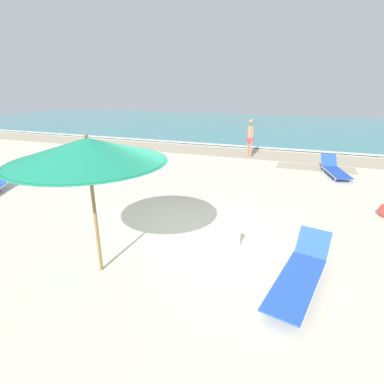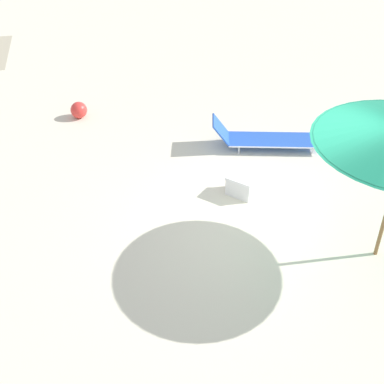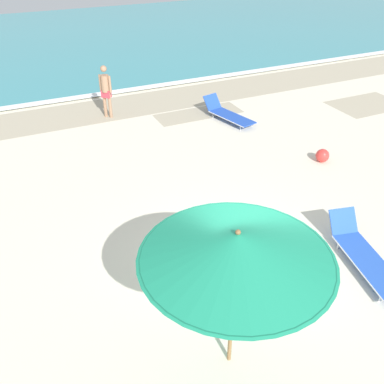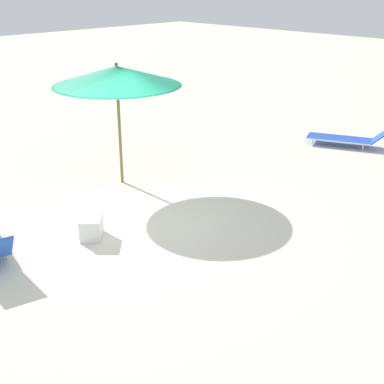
{
  "view_description": "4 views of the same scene",
  "coord_description": "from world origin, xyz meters",
  "px_view_note": "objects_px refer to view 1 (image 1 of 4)",
  "views": [
    {
      "loc": [
        2.15,
        -5.41,
        3.23
      ],
      "look_at": [
        -0.11,
        0.76,
        0.87
      ],
      "focal_mm": 28.0,
      "sensor_mm": 36.0,
      "label": 1
    },
    {
      "loc": [
        -6.63,
        2.51,
        5.8
      ],
      "look_at": [
        -0.15,
        1.25,
        0.95
      ],
      "focal_mm": 50.0,
      "sensor_mm": 36.0,
      "label": 2
    },
    {
      "loc": [
        -3.33,
        -5.07,
        5.72
      ],
      "look_at": [
        -0.22,
        1.6,
        1.02
      ],
      "focal_mm": 40.0,
      "sensor_mm": 36.0,
      "label": 3
    },
    {
      "loc": [
        5.37,
        7.01,
        4.12
      ],
      "look_at": [
        -0.36,
        1.27,
        0.79
      ],
      "focal_mm": 50.0,
      "sensor_mm": 36.0,
      "label": 4
    }
  ],
  "objects_px": {
    "sun_lounger_under_umbrella": "(300,274)",
    "beachgoer_wading_adult": "(250,136)",
    "sun_lounger_near_water_left": "(335,170)",
    "beach_umbrella": "(87,150)",
    "cooler_box": "(226,237)"
  },
  "relations": [
    {
      "from": "sun_lounger_near_water_left",
      "to": "beachgoer_wading_adult",
      "type": "bearing_deg",
      "value": 137.73
    },
    {
      "from": "beach_umbrella",
      "to": "sun_lounger_near_water_left",
      "type": "bearing_deg",
      "value": 61.12
    },
    {
      "from": "sun_lounger_under_umbrella",
      "to": "beachgoer_wading_adult",
      "type": "bearing_deg",
      "value": 117.63
    },
    {
      "from": "beach_umbrella",
      "to": "sun_lounger_near_water_left",
      "type": "distance_m",
      "value": 9.58
    },
    {
      "from": "sun_lounger_under_umbrella",
      "to": "beachgoer_wading_adult",
      "type": "height_order",
      "value": "beachgoer_wading_adult"
    },
    {
      "from": "beach_umbrella",
      "to": "sun_lounger_near_water_left",
      "type": "relative_size",
      "value": 1.21
    },
    {
      "from": "sun_lounger_under_umbrella",
      "to": "beachgoer_wading_adult",
      "type": "relative_size",
      "value": 1.31
    },
    {
      "from": "sun_lounger_under_umbrella",
      "to": "cooler_box",
      "type": "relative_size",
      "value": 3.83
    },
    {
      "from": "beach_umbrella",
      "to": "beachgoer_wading_adult",
      "type": "bearing_deg",
      "value": 84.66
    },
    {
      "from": "sun_lounger_near_water_left",
      "to": "cooler_box",
      "type": "relative_size",
      "value": 3.53
    },
    {
      "from": "beachgoer_wading_adult",
      "to": "sun_lounger_near_water_left",
      "type": "bearing_deg",
      "value": -161.33
    },
    {
      "from": "beach_umbrella",
      "to": "sun_lounger_under_umbrella",
      "type": "height_order",
      "value": "beach_umbrella"
    },
    {
      "from": "beach_umbrella",
      "to": "sun_lounger_near_water_left",
      "type": "height_order",
      "value": "beach_umbrella"
    },
    {
      "from": "beachgoer_wading_adult",
      "to": "cooler_box",
      "type": "xyz_separation_m",
      "value": [
        1.0,
        -8.48,
        -0.81
      ]
    },
    {
      "from": "sun_lounger_under_umbrella",
      "to": "sun_lounger_near_water_left",
      "type": "height_order",
      "value": "sun_lounger_near_water_left"
    }
  ]
}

